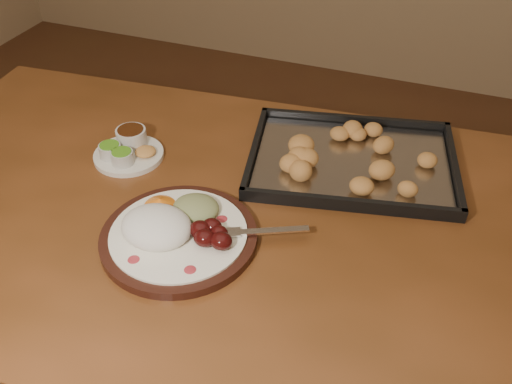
% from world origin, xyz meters
% --- Properties ---
extents(ground, '(4.00, 4.00, 0.00)m').
position_xyz_m(ground, '(0.00, 0.00, 0.00)').
color(ground, '#54341D').
rests_on(ground, ground).
extents(dining_table, '(1.57, 1.02, 0.75)m').
position_xyz_m(dining_table, '(0.25, -0.17, 0.65)').
color(dining_table, brown).
rests_on(dining_table, ground).
extents(dinner_plate, '(0.37, 0.29, 0.07)m').
position_xyz_m(dinner_plate, '(0.22, -0.27, 0.77)').
color(dinner_plate, black).
rests_on(dinner_plate, dining_table).
extents(condiment_saucer, '(0.15, 0.15, 0.05)m').
position_xyz_m(condiment_saucer, '(-0.00, -0.06, 0.77)').
color(condiment_saucer, silver).
rests_on(condiment_saucer, dining_table).
extents(baking_tray, '(0.50, 0.41, 0.05)m').
position_xyz_m(baking_tray, '(0.47, 0.08, 0.77)').
color(baking_tray, black).
rests_on(baking_tray, dining_table).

